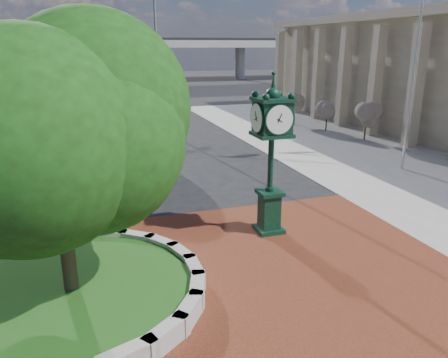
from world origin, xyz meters
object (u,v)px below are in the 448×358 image
at_px(post_clock, 271,149).
at_px(street_lamp_near, 160,53).
at_px(parked_car, 153,97).
at_px(flagpole_a, 416,56).
at_px(street_lamp_far, 96,51).

distance_m(post_clock, street_lamp_near, 20.87).
bearing_deg(parked_car, flagpole_a, -99.10).
xyz_separation_m(post_clock, flagpole_a, (9.97, 5.28, 2.81)).
bearing_deg(flagpole_a, street_lamp_near, 122.83).
bearing_deg(street_lamp_near, post_clock, -90.09).
xyz_separation_m(post_clock, street_lamp_far, (-3.79, 39.48, 2.74)).
distance_m(post_clock, street_lamp_far, 39.75).
bearing_deg(street_lamp_near, flagpole_a, -57.17).
relative_size(parked_car, street_lamp_near, 0.51).
height_order(flagpole_a, street_lamp_near, flagpole_a).
distance_m(street_lamp_near, street_lamp_far, 19.17).
bearing_deg(street_lamp_near, street_lamp_far, 101.50).
bearing_deg(street_lamp_far, flagpole_a, -68.08).
height_order(parked_car, street_lamp_far, street_lamp_far).
xyz_separation_m(post_clock, street_lamp_near, (0.03, 20.69, 2.73)).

